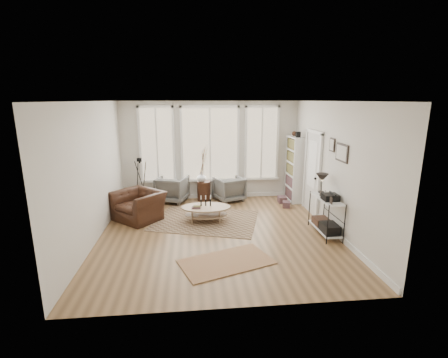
{
  "coord_description": "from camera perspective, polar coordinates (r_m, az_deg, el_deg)",
  "views": [
    {
      "loc": [
        -0.55,
        -6.82,
        2.93
      ],
      "look_at": [
        0.2,
        0.6,
        1.1
      ],
      "focal_mm": 26.0,
      "sensor_mm": 36.0,
      "label": 1
    }
  ],
  "objects": [
    {
      "name": "armchair_left",
      "position": [
        9.63,
        -9.05,
        -1.75
      ],
      "size": [
        1.03,
        1.05,
        0.76
      ],
      "primitive_type": "imported",
      "rotation": [
        0.0,
        0.0,
        2.81
      ],
      "color": "#63635F",
      "rests_on": "ground"
    },
    {
      "name": "bookcase",
      "position": [
        9.73,
        12.24,
        1.76
      ],
      "size": [
        0.31,
        0.85,
        2.06
      ],
      "color": "white",
      "rests_on": "ground"
    },
    {
      "name": "vase",
      "position": [
        9.53,
        -4.0,
        0.35
      ],
      "size": [
        0.28,
        0.28,
        0.27
      ],
      "primitive_type": "imported",
      "rotation": [
        0.0,
        0.0,
        -0.05
      ],
      "color": "silver",
      "rests_on": "side_table"
    },
    {
      "name": "coffee_table",
      "position": [
        8.01,
        -3.25,
        -5.44
      ],
      "size": [
        1.24,
        0.82,
        0.55
      ],
      "color": "#A18565",
      "rests_on": "ground"
    },
    {
      "name": "low_shelf",
      "position": [
        7.55,
        17.49,
        -5.56
      ],
      "size": [
        0.38,
        1.08,
        1.3
      ],
      "color": "white",
      "rests_on": "ground"
    },
    {
      "name": "room",
      "position": [
        7.03,
        -0.99,
        1.43
      ],
      "size": [
        5.5,
        5.54,
        2.9
      ],
      "color": "olive",
      "rests_on": "ground"
    },
    {
      "name": "book_stack_far",
      "position": [
        9.24,
        10.9,
        -4.41
      ],
      "size": [
        0.26,
        0.3,
        0.16
      ],
      "primitive_type": "cube",
      "rotation": [
        0.0,
        0.0,
        -0.27
      ],
      "color": "brown",
      "rests_on": "ground"
    },
    {
      "name": "side_table",
      "position": [
        9.52,
        -3.61,
        0.74
      ],
      "size": [
        0.39,
        0.39,
        1.63
      ],
      "color": "#371D12",
      "rests_on": "ground"
    },
    {
      "name": "door",
      "position": [
        8.75,
        15.27,
        1.37
      ],
      "size": [
        0.09,
        1.06,
        2.22
      ],
      "color": "silver",
      "rests_on": "ground"
    },
    {
      "name": "armchair_right",
      "position": [
        9.62,
        0.92,
        -1.74
      ],
      "size": [
        0.99,
        1.01,
        0.71
      ],
      "primitive_type": "imported",
      "rotation": [
        0.0,
        0.0,
        3.52
      ],
      "color": "#63635F",
      "rests_on": "ground"
    },
    {
      "name": "book_stack_near",
      "position": [
        9.63,
        10.18,
        -3.57
      ],
      "size": [
        0.23,
        0.29,
        0.18
      ],
      "primitive_type": "cube",
      "rotation": [
        0.0,
        0.0,
        -0.02
      ],
      "color": "brown",
      "rests_on": "ground"
    },
    {
      "name": "rug_main",
      "position": [
        8.15,
        -3.23,
        -7.27
      ],
      "size": [
        2.88,
        2.46,
        0.01
      ],
      "primitive_type": "cube",
      "rotation": [
        0.0,
        0.0,
        -0.28
      ],
      "color": "brown",
      "rests_on": "ground"
    },
    {
      "name": "bay_window",
      "position": [
        9.64,
        -2.46,
        5.89
      ],
      "size": [
        4.14,
        0.12,
        2.24
      ],
      "color": "#D1BA88",
      "rests_on": "ground"
    },
    {
      "name": "wall_art",
      "position": [
        7.34,
        19.6,
        4.73
      ],
      "size": [
        0.04,
        0.88,
        0.44
      ],
      "color": "black",
      "rests_on": "ground"
    },
    {
      "name": "tripod_camera",
      "position": [
        9.53,
        -14.41,
        -0.7
      ],
      "size": [
        0.47,
        0.47,
        1.34
      ],
      "color": "black",
      "rests_on": "ground"
    },
    {
      "name": "accent_chair",
      "position": [
        8.39,
        -14.77,
        -4.53
      ],
      "size": [
        1.47,
        1.46,
        0.72
      ],
      "primitive_type": "imported",
      "rotation": [
        0.0,
        0.0,
        -0.72
      ],
      "color": "#371D12",
      "rests_on": "ground"
    },
    {
      "name": "rug_runner",
      "position": [
        6.19,
        0.42,
        -14.32
      ],
      "size": [
        1.88,
        1.44,
        0.01
      ],
      "primitive_type": "cube",
      "rotation": [
        0.0,
        0.0,
        0.35
      ],
      "color": "brown",
      "rests_on": "ground"
    }
  ]
}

